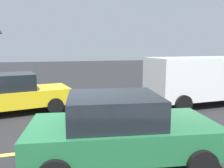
% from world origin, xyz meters
% --- Properties ---
extents(ground_plane, '(80.00, 80.00, 0.00)m').
position_xyz_m(ground_plane, '(0.00, 0.00, 0.00)').
color(ground_plane, '#262628').
extents(lane_marking_centre, '(28.00, 0.16, 0.01)m').
position_xyz_m(lane_marking_centre, '(3.00, 0.00, 0.01)').
color(lane_marking_centre, '#E0D14C').
extents(white_van, '(5.28, 2.44, 2.20)m').
position_xyz_m(white_van, '(6.41, 3.04, 1.27)').
color(white_van, white).
rests_on(white_van, ground_plane).
extents(car_green_near_curb, '(4.41, 2.60, 1.59)m').
position_xyz_m(car_green_near_curb, '(1.08, -1.04, 0.80)').
color(car_green_near_curb, '#236B3D').
rests_on(car_green_near_curb, ground_plane).
extents(car_yellow_approaching, '(4.61, 2.63, 1.61)m').
position_xyz_m(car_yellow_approaching, '(-1.92, 3.93, 0.81)').
color(car_yellow_approaching, gold).
rests_on(car_yellow_approaching, ground_plane).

